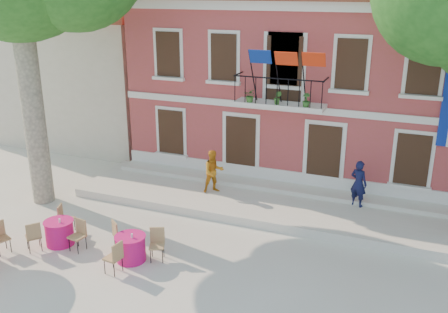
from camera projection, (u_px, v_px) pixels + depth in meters
ground at (158, 256)px, 14.60m from camera, size 90.00×90.00×0.00m
main_building at (308, 77)px, 21.45m from camera, size 13.50×9.59×7.50m
neighbor_west at (99, 70)px, 26.55m from camera, size 9.40×9.40×6.40m
terrace at (267, 204)px, 17.72m from camera, size 14.00×3.40×0.30m
pedestrian_navy at (359, 183)px, 16.96m from camera, size 0.70×0.59×1.64m
pedestrian_orange at (214, 172)px, 18.12m from camera, size 0.98×0.96×1.59m
cafe_table_3 at (59, 231)px, 15.13m from camera, size 1.75×1.85×0.95m
cafe_table_4 at (131, 247)px, 14.24m from camera, size 1.86×1.73×0.95m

